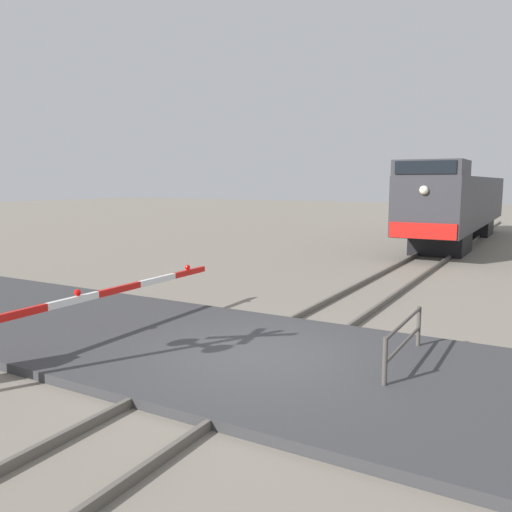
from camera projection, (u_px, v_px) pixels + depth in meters
name	position (u px, v px, depth m)	size (l,w,h in m)	color
ground_plane	(260.00, 362.00, 9.80)	(160.00, 160.00, 0.00)	gray
rail_track_left	(228.00, 352.00, 10.14)	(0.08, 80.00, 0.15)	#59544C
rail_track_right	(295.00, 365.00, 9.43)	(0.08, 80.00, 0.15)	#59544C
road_surface	(260.00, 358.00, 9.78)	(36.00, 5.41, 0.17)	#38383A
locomotive	(459.00, 204.00, 28.77)	(2.82, 18.60, 4.27)	black
crossing_gate	(31.00, 323.00, 9.65)	(0.36, 7.15, 1.21)	silver
guard_railing	(404.00, 339.00, 9.20)	(0.08, 2.41, 0.95)	#4C4742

